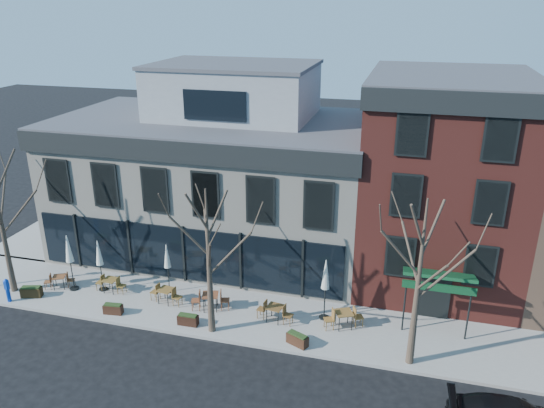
# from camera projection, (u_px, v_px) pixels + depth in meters

# --- Properties ---
(ground) EXTENTS (120.00, 120.00, 0.00)m
(ground) POSITION_uv_depth(u_px,v_px,m) (187.00, 284.00, 29.12)
(ground) COLOR black
(ground) RESTS_ON ground
(sidewalk_front) EXTENTS (33.50, 4.70, 0.15)m
(sidewalk_front) POSITION_uv_depth(u_px,v_px,m) (230.00, 312.00, 26.37)
(sidewalk_front) COLOR gray
(sidewalk_front) RESTS_ON ground
(sidewalk_side) EXTENTS (4.50, 12.00, 0.15)m
(sidewalk_side) POSITION_uv_depth(u_px,v_px,m) (73.00, 221.00, 37.21)
(sidewalk_side) COLOR gray
(sidewalk_side) RESTS_ON ground
(corner_building) EXTENTS (18.39, 10.39, 11.10)m
(corner_building) POSITION_uv_depth(u_px,v_px,m) (217.00, 175.00, 31.96)
(corner_building) COLOR beige
(corner_building) RESTS_ON ground
(red_brick_building) EXTENTS (8.20, 11.78, 11.18)m
(red_brick_building) POSITION_uv_depth(u_px,v_px,m) (442.00, 179.00, 28.43)
(red_brick_building) COLOR maroon
(red_brick_building) RESTS_ON ground
(tree_corner) EXTENTS (3.93, 3.98, 7.92)m
(tree_corner) POSITION_uv_depth(u_px,v_px,m) (1.00, 219.00, 26.75)
(tree_corner) COLOR #382B21
(tree_corner) RESTS_ON sidewalk_front
(tree_mid) EXTENTS (3.50, 3.55, 7.04)m
(tree_mid) POSITION_uv_depth(u_px,v_px,m) (209.00, 261.00, 23.51)
(tree_mid) COLOR #382B21
(tree_mid) RESTS_ON sidewalk_front
(tree_right) EXTENTS (3.72, 3.77, 7.48)m
(tree_right) POSITION_uv_depth(u_px,v_px,m) (419.00, 283.00, 21.25)
(tree_right) COLOR #382B21
(tree_right) RESTS_ON sidewalk_front
(call_box) EXTENTS (0.26, 0.26, 1.32)m
(call_box) POSITION_uv_depth(u_px,v_px,m) (7.00, 289.00, 26.96)
(call_box) COLOR #0D39B3
(call_box) RESTS_ON sidewalk_front
(cafe_set_0) EXTENTS (1.61, 1.02, 0.84)m
(cafe_set_0) POSITION_uv_depth(u_px,v_px,m) (59.00, 281.00, 28.34)
(cafe_set_0) COLOR brown
(cafe_set_0) RESTS_ON sidewalk_front
(cafe_set_1) EXTENTS (1.71, 0.70, 0.90)m
(cafe_set_1) POSITION_uv_depth(u_px,v_px,m) (111.00, 284.00, 27.96)
(cafe_set_1) COLOR brown
(cafe_set_1) RESTS_ON sidewalk_front
(cafe_set_2) EXTENTS (1.83, 0.82, 0.94)m
(cafe_set_2) POSITION_uv_depth(u_px,v_px,m) (166.00, 294.00, 26.93)
(cafe_set_2) COLOR brown
(cafe_set_2) RESTS_ON sidewalk_front
(cafe_set_3) EXTENTS (2.00, 1.02, 1.02)m
(cafe_set_3) POSITION_uv_depth(u_px,v_px,m) (210.00, 300.00, 26.34)
(cafe_set_3) COLOR brown
(cafe_set_3) RESTS_ON sidewalk_front
(cafe_set_4) EXTENTS (1.88, 0.84, 0.97)m
(cafe_set_4) POSITION_uv_depth(u_px,v_px,m) (275.00, 312.00, 25.39)
(cafe_set_4) COLOR brown
(cafe_set_4) RESTS_ON sidewalk_front
(cafe_set_5) EXTENTS (1.93, 1.23, 1.01)m
(cafe_set_5) POSITION_uv_depth(u_px,v_px,m) (344.00, 318.00, 24.87)
(cafe_set_5) COLOR brown
(cafe_set_5) RESTS_ON sidewalk_front
(umbrella_0) EXTENTS (0.50, 0.50, 3.14)m
(umbrella_0) POSITION_uv_depth(u_px,v_px,m) (69.00, 252.00, 27.56)
(umbrella_0) COLOR black
(umbrella_0) RESTS_ON sidewalk_front
(umbrella_1) EXTENTS (0.46, 0.46, 2.86)m
(umbrella_1) POSITION_uv_depth(u_px,v_px,m) (99.00, 256.00, 27.58)
(umbrella_1) COLOR black
(umbrella_1) RESTS_ON sidewalk_front
(umbrella_2) EXTENTS (0.44, 0.44, 2.73)m
(umbrella_2) POSITION_uv_depth(u_px,v_px,m) (167.00, 259.00, 27.45)
(umbrella_2) COLOR black
(umbrella_2) RESTS_ON sidewalk_front
(umbrella_4) EXTENTS (0.50, 0.50, 3.15)m
(umbrella_4) POSITION_uv_depth(u_px,v_px,m) (326.00, 278.00, 24.98)
(umbrella_4) COLOR black
(umbrella_4) RESTS_ON sidewalk_front
(planter_0) EXTENTS (1.12, 0.69, 0.58)m
(planter_0) POSITION_uv_depth(u_px,v_px,m) (31.00, 292.00, 27.54)
(planter_0) COLOR black
(planter_0) RESTS_ON sidewalk_front
(planter_1) EXTENTS (0.97, 0.48, 0.52)m
(planter_1) POSITION_uv_depth(u_px,v_px,m) (113.00, 309.00, 26.07)
(planter_1) COLOR #321B10
(planter_1) RESTS_ON sidewalk_front
(planter_2) EXTENTS (0.98, 0.41, 0.54)m
(planter_2) POSITION_uv_depth(u_px,v_px,m) (188.00, 320.00, 25.17)
(planter_2) COLOR black
(planter_2) RESTS_ON sidewalk_front
(planter_3) EXTENTS (1.08, 0.78, 0.56)m
(planter_3) POSITION_uv_depth(u_px,v_px,m) (297.00, 339.00, 23.70)
(planter_3) COLOR #321C10
(planter_3) RESTS_ON sidewalk_front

